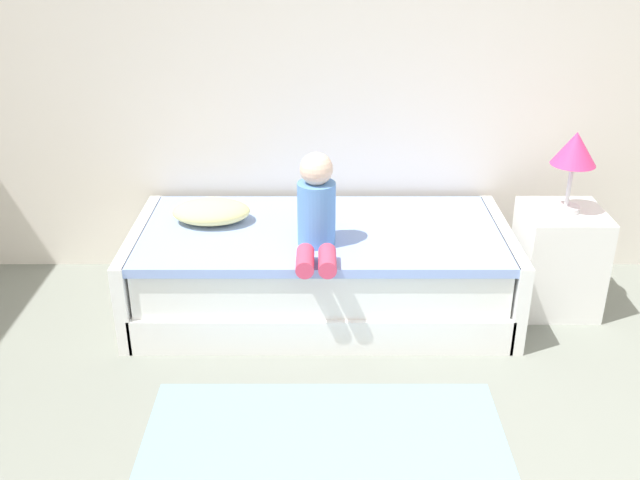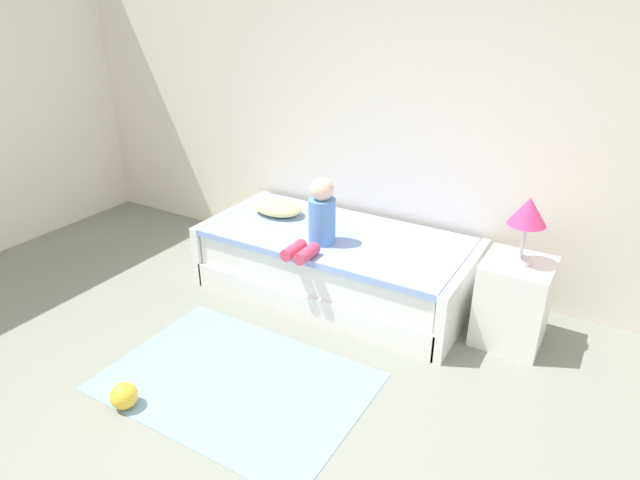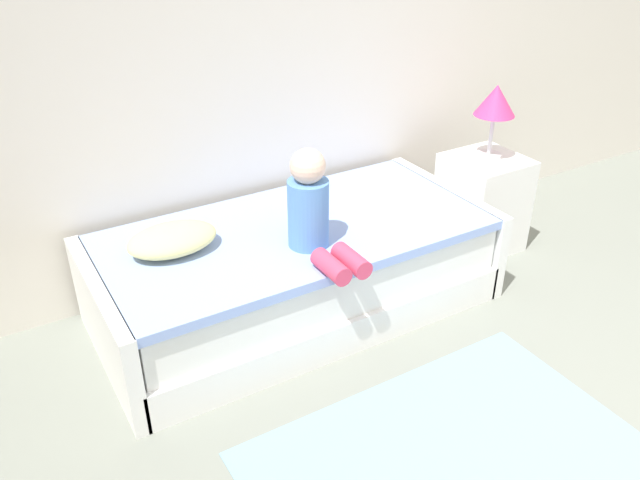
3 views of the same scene
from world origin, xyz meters
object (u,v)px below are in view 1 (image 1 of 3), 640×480
table_lamp (573,152)px  nightstand (556,259)px  bed (320,270)px  child_figure (315,211)px  pillow (210,211)px

table_lamp → nightstand: bearing=0.0°
bed → child_figure: size_ratio=4.14×
table_lamp → child_figure: 1.42m
nightstand → bed: bearing=-179.0°
nightstand → pillow: (-1.97, 0.08, 0.26)m
bed → pillow: bearing=170.8°
table_lamp → child_figure: size_ratio=0.88×
child_figure → pillow: 0.69m
bed → child_figure: 0.51m
bed → table_lamp: size_ratio=4.69×
child_figure → bed: bearing=83.9°
table_lamp → child_figure: bearing=-169.6°
child_figure → pillow: child_figure is taller
nightstand → child_figure: size_ratio=1.18×
child_figure → table_lamp: bearing=10.4°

